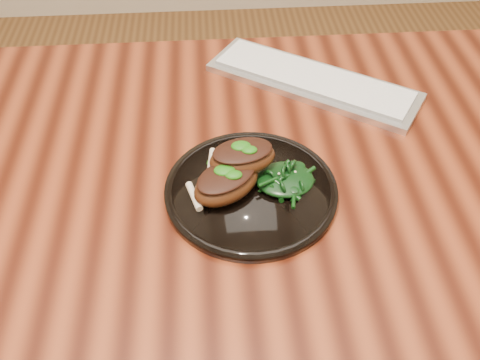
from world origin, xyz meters
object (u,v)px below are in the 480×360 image
at_px(desk, 238,191).
at_px(lamb_chop_front, 226,182).
at_px(plate, 251,190).
at_px(keyboard, 313,81).
at_px(greens_heap, 285,177).

distance_m(desk, lamb_chop_front, 0.16).
relative_size(plate, lamb_chop_front, 2.04).
bearing_deg(keyboard, desk, -128.46).
xyz_separation_m(lamb_chop_front, keyboard, (0.19, 0.31, -0.03)).
distance_m(lamb_chop_front, keyboard, 0.36).
distance_m(greens_heap, keyboard, 0.31).
height_order(desk, keyboard, keyboard).
bearing_deg(greens_heap, desk, 130.18).
xyz_separation_m(desk, lamb_chop_front, (-0.02, -0.10, 0.12)).
relative_size(desk, keyboard, 3.76).
relative_size(greens_heap, keyboard, 0.22).
bearing_deg(keyboard, lamb_chop_front, -121.87).
xyz_separation_m(plate, keyboard, (0.15, 0.30, 0.00)).
height_order(plate, keyboard, keyboard).
xyz_separation_m(lamb_chop_front, greens_heap, (0.09, 0.02, -0.01)).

